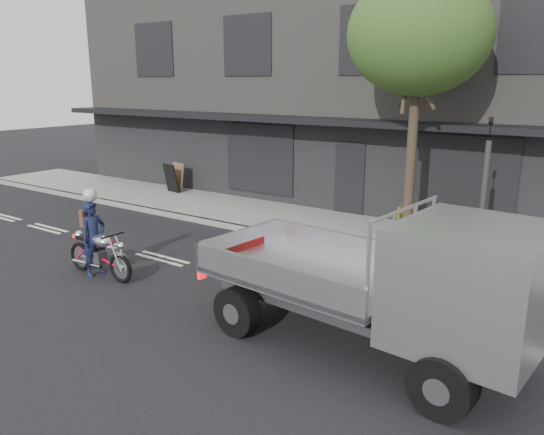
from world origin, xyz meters
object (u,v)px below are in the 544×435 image
(rider, at_px, (94,238))
(sandwich_board, at_px, (171,178))
(traffic_light_pole, at_px, (483,202))
(motorcycle, at_px, (99,252))
(flatbed_ute, at_px, (436,284))
(construction_barrier, at_px, (433,229))
(street_tree, at_px, (419,35))

(rider, distance_m, sandwich_board, 8.42)
(traffic_light_pole, bearing_deg, motorcycle, -144.13)
(flatbed_ute, bearing_deg, rider, -173.31)
(flatbed_ute, bearing_deg, traffic_light_pole, 101.64)
(construction_barrier, bearing_deg, street_tree, -177.18)
(sandwich_board, bearing_deg, motorcycle, -45.73)
(street_tree, xyz_separation_m, construction_barrier, (0.67, 0.03, -4.65))
(motorcycle, distance_m, rider, 0.33)
(street_tree, xyz_separation_m, rider, (-5.01, -5.81, -4.43))
(construction_barrier, distance_m, sandwich_board, 10.43)
(rider, xyz_separation_m, construction_barrier, (5.69, 5.84, -0.21))
(motorcycle, distance_m, sandwich_board, 8.50)
(construction_barrier, relative_size, sandwich_board, 1.59)
(street_tree, xyz_separation_m, motorcycle, (-4.86, -5.81, -4.73))
(motorcycle, xyz_separation_m, rider, (-0.15, 0.00, 0.30))
(sandwich_board, bearing_deg, rider, -46.57)
(flatbed_ute, bearing_deg, construction_barrier, 113.45)
(traffic_light_pole, bearing_deg, construction_barrier, 146.31)
(traffic_light_pole, height_order, rider, traffic_light_pole)
(street_tree, relative_size, motorcycle, 3.27)
(rider, bearing_deg, flatbed_ute, -88.40)
(motorcycle, relative_size, flatbed_ute, 0.37)
(street_tree, bearing_deg, construction_barrier, 2.82)
(motorcycle, relative_size, construction_barrier, 1.20)
(traffic_light_pole, distance_m, flatbed_ute, 4.80)
(traffic_light_pole, xyz_separation_m, motorcycle, (-6.86, -4.96, -1.11))
(traffic_light_pole, xyz_separation_m, construction_barrier, (-1.33, 0.88, -1.02))
(rider, bearing_deg, traffic_light_pole, -54.64)
(street_tree, bearing_deg, traffic_light_pole, -23.03)
(street_tree, height_order, motorcycle, street_tree)
(construction_barrier, xyz_separation_m, sandwich_board, (-10.37, 1.15, 0.06))
(street_tree, distance_m, rider, 8.86)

